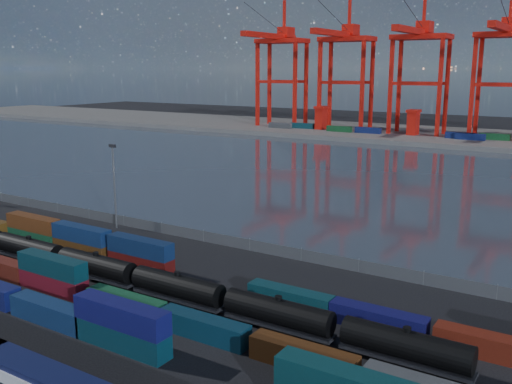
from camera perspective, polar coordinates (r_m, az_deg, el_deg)
The scene contains 12 objects.
ground at distance 78.39m, azimuth -12.02°, elevation -11.14°, with size 700.00×700.00×0.00m, color black.
harbor_water at distance 166.92m, azimuth 13.88°, elevation 1.26°, with size 700.00×700.00×0.00m, color #323C48.
far_quay at distance 267.52m, azimuth 21.13°, elevation 5.03°, with size 700.00×70.00×2.00m, color #514F4C.
container_row_south at distance 75.66m, azimuth -19.79°, elevation -10.87°, with size 139.95×2.55×5.44m.
container_row_mid at distance 71.87m, azimuth -9.31°, elevation -11.78°, with size 141.73×2.43×5.18m.
container_row_north at distance 90.27m, azimuth -11.18°, elevation -6.56°, with size 140.79×2.42×5.15m.
tanker_string at distance 87.95m, azimuth -15.66°, elevation -7.17°, with size 107.34×3.08×4.41m.
waterfront_fence at distance 98.59m, azimuth -0.62°, elevation -5.33°, with size 160.12×0.12×2.20m.
yard_light_mast at distance 113.79m, azimuth -13.99°, elevation 1.00°, with size 1.60×0.40×16.60m.
gantry_cranes at distance 261.01m, azimuth 19.84°, elevation 13.39°, with size 199.59×47.21×63.94m.
quay_containers at distance 255.55m, azimuth 18.10°, elevation 5.47°, with size 172.58×10.99×2.60m.
straddle_carriers at distance 257.59m, azimuth 20.26°, elevation 6.38°, with size 140.00×7.00×11.10m.
Camera 1 is at (51.07, -50.91, 30.75)m, focal length 40.00 mm.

